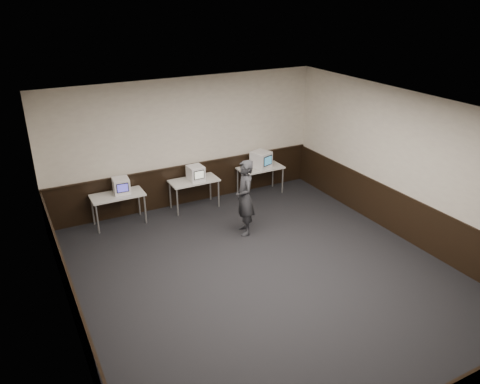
# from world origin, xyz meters

# --- Properties ---
(floor) EXTENTS (8.00, 8.00, 0.00)m
(floor) POSITION_xyz_m (0.00, 0.00, 0.00)
(floor) COLOR black
(floor) RESTS_ON ground
(ceiling) EXTENTS (8.00, 8.00, 0.00)m
(ceiling) POSITION_xyz_m (0.00, 0.00, 3.20)
(ceiling) COLOR white
(ceiling) RESTS_ON back_wall
(back_wall) EXTENTS (7.00, 0.00, 7.00)m
(back_wall) POSITION_xyz_m (0.00, 4.00, 1.60)
(back_wall) COLOR beige
(back_wall) RESTS_ON ground
(front_wall) EXTENTS (7.00, 0.00, 7.00)m
(front_wall) POSITION_xyz_m (0.00, -4.00, 1.60)
(front_wall) COLOR beige
(front_wall) RESTS_ON ground
(left_wall) EXTENTS (0.00, 8.00, 8.00)m
(left_wall) POSITION_xyz_m (-3.50, 0.00, 1.60)
(left_wall) COLOR beige
(left_wall) RESTS_ON ground
(right_wall) EXTENTS (0.00, 8.00, 8.00)m
(right_wall) POSITION_xyz_m (3.50, 0.00, 1.60)
(right_wall) COLOR beige
(right_wall) RESTS_ON ground
(wainscot_back) EXTENTS (6.98, 0.04, 1.00)m
(wainscot_back) POSITION_xyz_m (0.00, 3.98, 0.50)
(wainscot_back) COLOR black
(wainscot_back) RESTS_ON back_wall
(wainscot_left) EXTENTS (0.04, 7.98, 1.00)m
(wainscot_left) POSITION_xyz_m (-3.48, 0.00, 0.50)
(wainscot_left) COLOR black
(wainscot_left) RESTS_ON left_wall
(wainscot_right) EXTENTS (0.04, 7.98, 1.00)m
(wainscot_right) POSITION_xyz_m (3.48, 0.00, 0.50)
(wainscot_right) COLOR black
(wainscot_right) RESTS_ON right_wall
(wainscot_rail) EXTENTS (6.98, 0.06, 0.04)m
(wainscot_rail) POSITION_xyz_m (0.00, 3.96, 1.02)
(wainscot_rail) COLOR black
(wainscot_rail) RESTS_ON wainscot_back
(desk_left) EXTENTS (1.20, 0.60, 0.75)m
(desk_left) POSITION_xyz_m (-1.90, 3.60, 0.68)
(desk_left) COLOR silver
(desk_left) RESTS_ON ground
(desk_center) EXTENTS (1.20, 0.60, 0.75)m
(desk_center) POSITION_xyz_m (0.00, 3.60, 0.68)
(desk_center) COLOR silver
(desk_center) RESTS_ON ground
(desk_right) EXTENTS (1.20, 0.60, 0.75)m
(desk_right) POSITION_xyz_m (1.90, 3.60, 0.68)
(desk_right) COLOR silver
(desk_right) RESTS_ON ground
(emac_left) EXTENTS (0.39, 0.42, 0.36)m
(emac_left) POSITION_xyz_m (-1.78, 3.64, 0.93)
(emac_left) COLOR white
(emac_left) RESTS_ON desk_left
(emac_center) EXTENTS (0.39, 0.41, 0.37)m
(emac_center) POSITION_xyz_m (0.04, 3.57, 0.93)
(emac_center) COLOR white
(emac_center) RESTS_ON desk_center
(emac_right) EXTENTS (0.56, 0.57, 0.43)m
(emac_right) POSITION_xyz_m (1.91, 3.59, 0.97)
(emac_right) COLOR white
(emac_right) RESTS_ON desk_right
(person) EXTENTS (0.55, 0.71, 1.73)m
(person) POSITION_xyz_m (0.49, 1.86, 0.86)
(person) COLOR #28292E
(person) RESTS_ON ground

